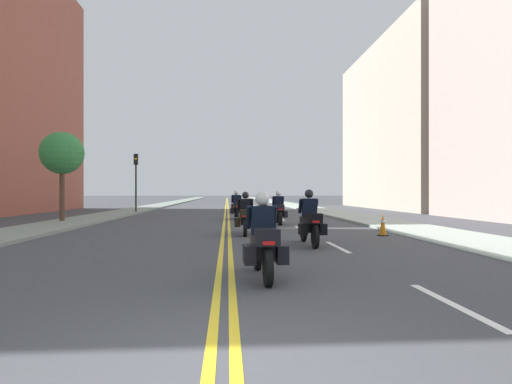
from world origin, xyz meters
The scene contains 17 objects.
ground_plane centered at (0.00, 48.00, 0.00)m, with size 264.00×264.00×0.00m, color #3F4146.
sidewalk_left centered at (-7.73, 48.00, 0.06)m, with size 2.75×144.00×0.12m, color gray.
sidewalk_right centered at (7.73, 48.00, 0.06)m, with size 2.75×144.00×0.12m, color #99A69B.
centreline_yellow_inner centered at (-0.12, 48.00, 0.00)m, with size 0.12×132.00×0.01m, color yellow.
centreline_yellow_outer centered at (0.12, 48.00, 0.00)m, with size 0.12×132.00×0.01m, color yellow.
lane_dashes_white centered at (3.18, 29.00, 0.00)m, with size 0.14×56.40×0.01m.
building_right_1 centered at (18.75, 34.96, 7.86)m, with size 9.72×19.93×15.72m.
motorcycle_0 centered at (0.69, 3.89, 0.65)m, with size 0.78×2.12×1.58m.
motorcycle_1 centered at (2.47, 8.41, 0.68)m, with size 0.77×2.29×1.65m.
motorcycle_2 centered at (0.71, 11.65, 0.65)m, with size 0.78×2.26×1.59m.
motorcycle_3 centered at (2.54, 16.42, 0.66)m, with size 0.77×2.23×1.65m.
motorcycle_4 centered at (0.57, 20.04, 0.69)m, with size 0.78×2.14×1.68m.
motorcycle_5 centered at (2.50, 24.41, 0.67)m, with size 0.78×2.13×1.64m.
motorcycle_6 centered at (0.70, 28.20, 0.67)m, with size 0.77×2.16×1.63m.
traffic_cone_0 centered at (5.63, 10.88, 0.41)m, with size 0.33×0.33×0.82m.
traffic_light_near centered at (-6.76, 27.59, 3.07)m, with size 0.28×0.38×4.42m.
street_tree_0 centered at (-8.32, 17.90, 3.52)m, with size 2.14×2.14×4.63m.
Camera 1 is at (0.04, -3.50, 1.57)m, focal length 28.78 mm.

